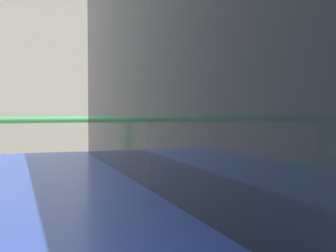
# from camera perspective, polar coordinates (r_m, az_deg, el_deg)

# --- Properties ---
(parking_meter) EXTENTS (0.17, 0.18, 1.41)m
(parking_meter) POSITION_cam_1_polar(r_m,az_deg,el_deg) (2.61, -6.43, -2.29)
(parking_meter) COLOR slate
(parking_meter) RESTS_ON sidewalk_curb
(pedestrian_at_meter) EXTENTS (0.60, 0.59, 1.63)m
(pedestrian_at_meter) POSITION_cam_1_polar(r_m,az_deg,el_deg) (2.91, 6.83, -3.56)
(pedestrian_at_meter) COLOR black
(pedestrian_at_meter) RESTS_ON sidewalk_curb
(background_railing) EXTENTS (24.06, 0.06, 1.14)m
(background_railing) POSITION_cam_1_polar(r_m,az_deg,el_deg) (4.39, -10.21, -3.02)
(background_railing) COLOR #2D7A38
(background_railing) RESTS_ON sidewalk_curb
(backdrop_wall) EXTENTS (32.00, 0.50, 3.94)m
(backdrop_wall) POSITION_cam_1_polar(r_m,az_deg,el_deg) (7.59, -14.57, 6.98)
(backdrop_wall) COLOR #ADA38E
(backdrop_wall) RESTS_ON ground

